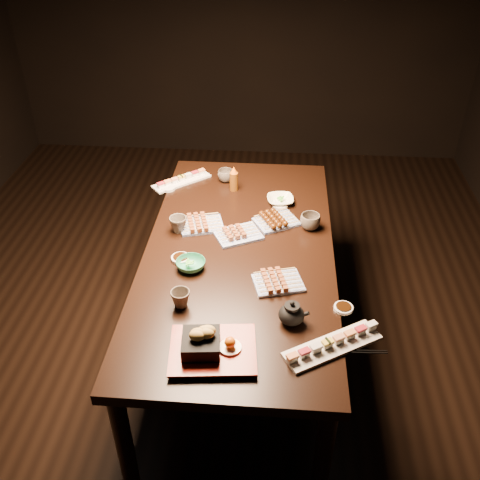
{
  "coord_description": "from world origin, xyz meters",
  "views": [
    {
      "loc": [
        0.35,
        -2.17,
        2.27
      ],
      "look_at": [
        0.18,
        -0.07,
        0.77
      ],
      "focal_mm": 40.0,
      "sensor_mm": 36.0,
      "label": 1
    }
  ],
  "objects_px": {
    "sushi_platter_far": "(181,179)",
    "edamame_bowl_green": "(191,265)",
    "sushi_platter_near": "(333,343)",
    "teapot": "(292,312)",
    "teacup_far_right": "(226,176)",
    "teacup_near_left": "(181,299)",
    "edamame_bowl_cream": "(280,200)",
    "dining_table": "(239,307)",
    "yakitori_plate_right": "(278,280)",
    "teacup_mid_right": "(310,222)",
    "yakitori_plate_center": "(238,231)",
    "tempura_tray": "(213,342)",
    "teacup_far_left": "(178,224)",
    "condiment_bottle": "(234,178)",
    "yakitori_plate_left": "(201,222)"
  },
  "relations": [
    {
      "from": "yakitori_plate_center",
      "to": "edamame_bowl_cream",
      "type": "xyz_separation_m",
      "value": [
        0.2,
        0.33,
        -0.01
      ]
    },
    {
      "from": "yakitori_plate_center",
      "to": "sushi_platter_near",
      "type": "bearing_deg",
      "value": -85.83
    },
    {
      "from": "sushi_platter_near",
      "to": "teapot",
      "type": "xyz_separation_m",
      "value": [
        -0.16,
        0.13,
        0.03
      ]
    },
    {
      "from": "sushi_platter_near",
      "to": "teacup_far_right",
      "type": "bearing_deg",
      "value": 81.4
    },
    {
      "from": "dining_table",
      "to": "edamame_bowl_green",
      "type": "relative_size",
      "value": 13.44
    },
    {
      "from": "sushi_platter_near",
      "to": "edamame_bowl_cream",
      "type": "bearing_deg",
      "value": 70.15
    },
    {
      "from": "sushi_platter_near",
      "to": "yakitori_plate_center",
      "type": "relative_size",
      "value": 1.82
    },
    {
      "from": "yakitori_plate_left",
      "to": "teacup_far_left",
      "type": "bearing_deg",
      "value": -170.23
    },
    {
      "from": "yakitori_plate_center",
      "to": "sushi_platter_far",
      "type": "bearing_deg",
      "value": 99.17
    },
    {
      "from": "teacup_far_right",
      "to": "edamame_bowl_cream",
      "type": "bearing_deg",
      "value": -34.77
    },
    {
      "from": "teacup_mid_right",
      "to": "teapot",
      "type": "xyz_separation_m",
      "value": [
        -0.1,
        -0.69,
        0.01
      ]
    },
    {
      "from": "teacup_far_left",
      "to": "teacup_far_right",
      "type": "xyz_separation_m",
      "value": [
        0.18,
        0.54,
        -0.01
      ]
    },
    {
      "from": "sushi_platter_far",
      "to": "yakitori_plate_center",
      "type": "relative_size",
      "value": 1.6
    },
    {
      "from": "yakitori_plate_right",
      "to": "yakitori_plate_left",
      "type": "bearing_deg",
      "value": 116.97
    },
    {
      "from": "yakitori_plate_left",
      "to": "tempura_tray",
      "type": "height_order",
      "value": "tempura_tray"
    },
    {
      "from": "yakitori_plate_center",
      "to": "teacup_far_right",
      "type": "xyz_separation_m",
      "value": [
        -0.12,
        0.56,
        0.01
      ]
    },
    {
      "from": "sushi_platter_far",
      "to": "yakitori_plate_center",
      "type": "xyz_separation_m",
      "value": [
        0.37,
        -0.52,
        0.01
      ]
    },
    {
      "from": "sushi_platter_far",
      "to": "teapot",
      "type": "height_order",
      "value": "teapot"
    },
    {
      "from": "sushi_platter_far",
      "to": "yakitori_plate_left",
      "type": "bearing_deg",
      "value": 71.19
    },
    {
      "from": "teacup_near_left",
      "to": "teapot",
      "type": "distance_m",
      "value": 0.46
    },
    {
      "from": "edamame_bowl_cream",
      "to": "tempura_tray",
      "type": "relative_size",
      "value": 0.44
    },
    {
      "from": "tempura_tray",
      "to": "teacup_mid_right",
      "type": "bearing_deg",
      "value": 60.48
    },
    {
      "from": "yakitori_plate_right",
      "to": "edamame_bowl_green",
      "type": "relative_size",
      "value": 1.57
    },
    {
      "from": "tempura_tray",
      "to": "teacup_mid_right",
      "type": "height_order",
      "value": "tempura_tray"
    },
    {
      "from": "yakitori_plate_center",
      "to": "edamame_bowl_cream",
      "type": "height_order",
      "value": "yakitori_plate_center"
    },
    {
      "from": "edamame_bowl_green",
      "to": "teacup_far_right",
      "type": "bearing_deg",
      "value": 84.71
    },
    {
      "from": "teacup_far_right",
      "to": "teacup_near_left",
      "type": "bearing_deg",
      "value": -94.23
    },
    {
      "from": "dining_table",
      "to": "sushi_platter_far",
      "type": "bearing_deg",
      "value": 106.46
    },
    {
      "from": "dining_table",
      "to": "sushi_platter_far",
      "type": "distance_m",
      "value": 0.84
    },
    {
      "from": "yakitori_plate_right",
      "to": "condiment_bottle",
      "type": "bearing_deg",
      "value": 92.2
    },
    {
      "from": "edamame_bowl_cream",
      "to": "dining_table",
      "type": "bearing_deg",
      "value": -113.07
    },
    {
      "from": "sushi_platter_far",
      "to": "edamame_bowl_green",
      "type": "distance_m",
      "value": 0.81
    },
    {
      "from": "teacup_far_right",
      "to": "teapot",
      "type": "distance_m",
      "value": 1.2
    },
    {
      "from": "yakitori_plate_right",
      "to": "teacup_far_right",
      "type": "relative_size",
      "value": 2.37
    },
    {
      "from": "edamame_bowl_cream",
      "to": "teacup_far_right",
      "type": "distance_m",
      "value": 0.39
    },
    {
      "from": "yakitori_plate_right",
      "to": "teacup_near_left",
      "type": "distance_m",
      "value": 0.44
    },
    {
      "from": "dining_table",
      "to": "yakitori_plate_left",
      "type": "bearing_deg",
      "value": 123.66
    },
    {
      "from": "yakitori_plate_right",
      "to": "teacup_mid_right",
      "type": "height_order",
      "value": "teacup_mid_right"
    },
    {
      "from": "edamame_bowl_cream",
      "to": "teacup_near_left",
      "type": "xyz_separation_m",
      "value": [
        -0.4,
        -0.86,
        0.02
      ]
    },
    {
      "from": "dining_table",
      "to": "condiment_bottle",
      "type": "bearing_deg",
      "value": 82.67
    },
    {
      "from": "teacup_far_right",
      "to": "condiment_bottle",
      "type": "xyz_separation_m",
      "value": [
        0.06,
        -0.1,
        0.04
      ]
    },
    {
      "from": "sushi_platter_near",
      "to": "yakitori_plate_right",
      "type": "relative_size",
      "value": 1.89
    },
    {
      "from": "yakitori_plate_right",
      "to": "tempura_tray",
      "type": "xyz_separation_m",
      "value": [
        -0.24,
        -0.43,
        0.03
      ]
    },
    {
      "from": "yakitori_plate_center",
      "to": "condiment_bottle",
      "type": "distance_m",
      "value": 0.46
    },
    {
      "from": "condiment_bottle",
      "to": "teacup_far_left",
      "type": "bearing_deg",
      "value": -118.83
    },
    {
      "from": "yakitori_plate_right",
      "to": "edamame_bowl_green",
      "type": "distance_m",
      "value": 0.41
    },
    {
      "from": "edamame_bowl_cream",
      "to": "teacup_near_left",
      "type": "distance_m",
      "value": 0.95
    },
    {
      "from": "sushi_platter_near",
      "to": "teacup_far_left",
      "type": "height_order",
      "value": "teacup_far_left"
    },
    {
      "from": "edamame_bowl_cream",
      "to": "yakitori_plate_right",
      "type": "bearing_deg",
      "value": -89.85
    },
    {
      "from": "tempura_tray",
      "to": "edamame_bowl_cream",
      "type": "bearing_deg",
      "value": 72.4
    }
  ]
}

